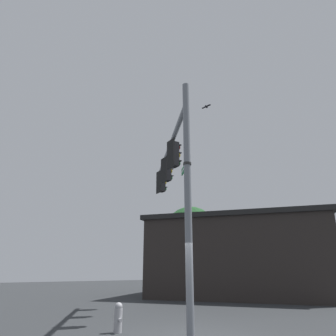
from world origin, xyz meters
The scene contains 10 objects.
signal_pole centered at (0.00, 0.00, 3.92)m, with size 0.22×0.22×7.84m, color slate.
mast_arm centered at (-3.59, 1.44, 7.04)m, with size 0.18×0.18×7.74m, color slate.
traffic_light_nearest_pole centered at (-2.48, 1.02, 6.25)m, with size 0.54×0.49×1.31m.
traffic_light_mid_inner centered at (-4.52, 1.83, 6.25)m, with size 0.54×0.49×1.31m.
traffic_light_mid_outer centered at (-6.55, 2.65, 6.25)m, with size 0.54×0.49×1.31m.
street_name_sign centered at (-0.25, 0.10, 4.95)m, with size 1.01×0.50×0.22m.
bird_flying centered at (-2.26, 2.59, 8.80)m, with size 0.39×0.30×0.11m.
storefront_building centered at (-8.70, 9.86, 2.54)m, with size 13.68×13.35×5.05m.
tree_by_storefront centered at (-12.57, 8.50, 4.32)m, with size 4.20×4.20×6.43m.
fire_hydrant centered at (-1.65, -1.45, 0.42)m, with size 0.35×0.24×0.82m.
Camera 1 is at (7.80, -5.15, 1.80)m, focal length 33.20 mm.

